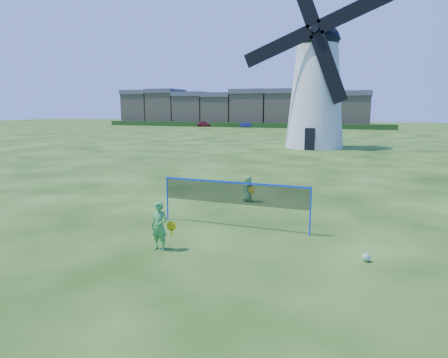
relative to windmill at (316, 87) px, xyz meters
name	(u,v)px	position (x,y,z in m)	size (l,w,h in m)	color
ground	(213,224)	(0.66, -28.19, -6.00)	(220.00, 220.00, 0.00)	black
windmill	(316,87)	(0.00, 0.00, 0.00)	(13.53, 5.70, 17.77)	white
badminton_net	(234,194)	(1.43, -28.28, -4.86)	(5.05, 0.05, 1.55)	blue
player_girl	(159,226)	(0.20, -31.02, -5.31)	(0.68, 0.37, 1.37)	green
player_boy	(248,189)	(0.78, -24.63, -5.45)	(0.66, 0.46, 1.10)	#428944
play_ball	(366,257)	(5.63, -29.87, -5.89)	(0.22, 0.22, 0.22)	green
terraced_houses	(235,108)	(-23.83, 43.81, -2.08)	(56.37, 8.40, 8.32)	gray
hedge	(236,125)	(-21.34, 37.81, -5.50)	(62.00, 0.80, 1.00)	#193814
car_left	(205,124)	(-28.42, 37.65, -5.44)	(1.33, 3.29, 1.12)	maroon
car_right	(248,125)	(-18.83, 37.77, -5.45)	(1.15, 3.30, 1.09)	navy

